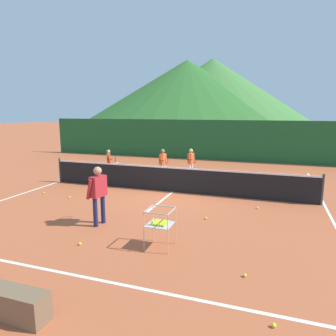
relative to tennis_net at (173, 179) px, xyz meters
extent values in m
plane|color=#B25633|center=(0.00, 0.00, -0.50)|extent=(120.00, 120.00, 0.00)
cube|color=white|center=(0.00, -6.41, -0.50)|extent=(10.57, 0.08, 0.01)
cube|color=white|center=(0.00, 4.75, -0.50)|extent=(10.57, 0.08, 0.01)
cube|color=white|center=(-5.29, 0.00, -0.50)|extent=(0.08, 11.16, 0.01)
cube|color=white|center=(5.29, 0.00, -0.50)|extent=(0.08, 11.16, 0.01)
cube|color=white|center=(0.00, 0.00, -0.50)|extent=(0.08, 5.26, 0.01)
cylinder|color=#333338|center=(-5.18, 0.00, 0.03)|extent=(0.08, 0.08, 1.05)
cylinder|color=#333338|center=(5.18, 0.00, 0.03)|extent=(0.08, 0.08, 1.05)
cube|color=black|center=(0.00, 0.00, -0.04)|extent=(10.28, 0.02, 0.92)
cube|color=white|center=(0.00, 0.00, 0.45)|extent=(10.28, 0.03, 0.06)
cylinder|color=#191E4C|center=(-0.85, -4.09, -0.10)|extent=(0.12, 0.12, 0.80)
cylinder|color=#191E4C|center=(-0.79, -3.79, -0.10)|extent=(0.12, 0.12, 0.80)
cube|color=#B2262D|center=(-0.82, -3.94, 0.58)|extent=(0.30, 0.51, 0.56)
sphere|color=tan|center=(-0.82, -3.94, 1.01)|extent=(0.22, 0.22, 0.22)
cylinder|color=#B2262D|center=(-0.93, -4.20, 0.55)|extent=(0.23, 0.12, 0.55)
cylinder|color=#B2262D|center=(-0.81, -3.66, 0.54)|extent=(0.18, 0.11, 0.55)
torus|color=#262628|center=(-1.07, -3.62, 0.50)|extent=(0.07, 0.29, 0.29)
cylinder|color=black|center=(-0.83, -3.66, 0.50)|extent=(0.22, 0.07, 0.03)
cylinder|color=silver|center=(-3.90, 1.98, -0.19)|extent=(0.09, 0.09, 0.62)
cylinder|color=silver|center=(-3.78, 1.78, -0.19)|extent=(0.09, 0.09, 0.62)
cube|color=#E55926|center=(-3.84, 1.88, 0.34)|extent=(0.34, 0.41, 0.44)
sphere|color=#DBAD84|center=(-3.84, 1.88, 0.67)|extent=(0.17, 0.17, 0.17)
cylinder|color=#E55926|center=(-3.90, 2.09, 0.31)|extent=(0.18, 0.14, 0.43)
cylinder|color=#E55926|center=(-3.70, 1.71, 0.31)|extent=(0.14, 0.12, 0.43)
torus|color=#262628|center=(-3.47, 1.85, 0.32)|extent=(0.17, 0.26, 0.29)
cylinder|color=black|center=(-3.68, 1.72, 0.32)|extent=(0.20, 0.14, 0.03)
cylinder|color=silver|center=(-1.17, 2.29, -0.16)|extent=(0.10, 0.10, 0.67)
cylinder|color=silver|center=(-1.20, 2.03, -0.16)|extent=(0.10, 0.10, 0.67)
cube|color=#E55926|center=(-1.19, 2.16, 0.41)|extent=(0.23, 0.42, 0.47)
sphere|color=#996B4C|center=(-1.19, 2.16, 0.77)|extent=(0.19, 0.19, 0.19)
cylinder|color=#E55926|center=(-1.11, 2.38, 0.38)|extent=(0.19, 0.09, 0.46)
cylinder|color=#E55926|center=(-1.18, 1.92, 0.38)|extent=(0.15, 0.09, 0.46)
torus|color=#262628|center=(-0.92, 1.89, 0.37)|extent=(0.05, 0.29, 0.29)
cylinder|color=black|center=(-1.16, 1.92, 0.37)|extent=(0.22, 0.05, 0.03)
cylinder|color=silver|center=(-0.03, 2.98, -0.17)|extent=(0.10, 0.10, 0.66)
cylinder|color=silver|center=(-0.06, 2.72, -0.17)|extent=(0.10, 0.10, 0.66)
cube|color=#E55926|center=(-0.04, 2.85, 0.40)|extent=(0.23, 0.42, 0.47)
sphere|color=#DBAD84|center=(-0.04, 2.85, 0.75)|extent=(0.18, 0.18, 0.18)
cylinder|color=#E55926|center=(0.04, 3.07, 0.37)|extent=(0.19, 0.09, 0.46)
cylinder|color=#E55926|center=(-0.04, 2.62, 0.37)|extent=(0.15, 0.09, 0.46)
torus|color=#262628|center=(0.23, 2.59, 0.36)|extent=(0.06, 0.29, 0.29)
cylinder|color=black|center=(-0.02, 2.62, 0.36)|extent=(0.22, 0.05, 0.03)
cylinder|color=#B7B7BC|center=(0.96, -4.44, -0.05)|extent=(0.02, 0.02, 0.89)
cylinder|color=#B7B7BC|center=(1.52, -4.44, -0.05)|extent=(0.02, 0.02, 0.89)
cylinder|color=#B7B7BC|center=(0.96, -5.00, -0.05)|extent=(0.02, 0.02, 0.89)
cylinder|color=#B7B7BC|center=(1.52, -5.00, -0.05)|extent=(0.02, 0.02, 0.89)
cube|color=#B7B7BC|center=(1.24, -4.72, 0.05)|extent=(0.56, 0.56, 0.01)
cube|color=#B7B7BC|center=(1.24, -4.44, 0.39)|extent=(0.56, 0.02, 0.02)
cube|color=#B7B7BC|center=(1.24, -5.00, 0.39)|extent=(0.56, 0.02, 0.02)
cube|color=#B7B7BC|center=(0.96, -4.72, 0.39)|extent=(0.02, 0.56, 0.02)
cube|color=#B7B7BC|center=(1.52, -4.72, 0.39)|extent=(0.02, 0.56, 0.02)
sphere|color=yellow|center=(1.11, -4.85, 0.08)|extent=(0.07, 0.07, 0.07)
sphere|color=yellow|center=(1.11, -4.79, 0.08)|extent=(0.07, 0.07, 0.07)
sphere|color=yellow|center=(1.12, -4.72, 0.08)|extent=(0.07, 0.07, 0.07)
sphere|color=yellow|center=(1.11, -4.66, 0.09)|extent=(0.07, 0.07, 0.07)
sphere|color=yellow|center=(1.12, -4.59, 0.08)|extent=(0.07, 0.07, 0.07)
sphere|color=yellow|center=(1.18, -4.85, 0.08)|extent=(0.07, 0.07, 0.07)
sphere|color=yellow|center=(1.18, -4.78, 0.09)|extent=(0.07, 0.07, 0.07)
sphere|color=yellow|center=(1.18, -4.73, 0.08)|extent=(0.07, 0.07, 0.07)
sphere|color=yellow|center=(1.17, -4.66, 0.09)|extent=(0.07, 0.07, 0.07)
sphere|color=yellow|center=(1.18, -4.59, 0.08)|extent=(0.07, 0.07, 0.07)
sphere|color=yellow|center=(1.24, -4.85, 0.09)|extent=(0.07, 0.07, 0.07)
sphere|color=yellow|center=(1.24, -4.78, 0.08)|extent=(0.07, 0.07, 0.07)
sphere|color=yellow|center=(1.24, -4.72, 0.08)|extent=(0.07, 0.07, 0.07)
sphere|color=yellow|center=(1.25, -4.66, 0.08)|extent=(0.07, 0.07, 0.07)
sphere|color=yellow|center=(1.25, -4.59, 0.08)|extent=(0.07, 0.07, 0.07)
sphere|color=yellow|center=(1.30, -4.85, 0.09)|extent=(0.07, 0.07, 0.07)
sphere|color=yellow|center=(1.31, -4.79, 0.08)|extent=(0.07, 0.07, 0.07)
sphere|color=yellow|center=(1.31, -4.72, 0.08)|extent=(0.07, 0.07, 0.07)
sphere|color=yellow|center=(1.30, -4.66, 0.08)|extent=(0.07, 0.07, 0.07)
sphere|color=yellow|center=(1.30, -4.59, 0.08)|extent=(0.07, 0.07, 0.07)
sphere|color=yellow|center=(1.37, -4.85, 0.08)|extent=(0.07, 0.07, 0.07)
sphere|color=yellow|center=(1.37, -4.79, 0.08)|extent=(0.07, 0.07, 0.07)
sphere|color=yellow|center=(1.37, -4.72, 0.09)|extent=(0.07, 0.07, 0.07)
sphere|color=yellow|center=(1.37, -4.65, 0.09)|extent=(0.07, 0.07, 0.07)
sphere|color=yellow|center=(1.37, -4.59, 0.08)|extent=(0.07, 0.07, 0.07)
sphere|color=yellow|center=(1.12, -4.85, 0.14)|extent=(0.07, 0.07, 0.07)
sphere|color=yellow|center=(1.85, -2.59, -0.47)|extent=(0.07, 0.07, 0.07)
sphere|color=yellow|center=(3.20, -5.42, -0.47)|extent=(0.07, 0.07, 0.07)
sphere|color=yellow|center=(3.20, -1.10, -0.47)|extent=(0.07, 0.07, 0.07)
sphere|color=yellow|center=(-3.22, -2.04, -0.47)|extent=(0.07, 0.07, 0.07)
sphere|color=yellow|center=(-0.55, -5.24, -0.47)|extent=(0.07, 0.07, 0.07)
sphere|color=yellow|center=(-4.50, -1.85, -0.47)|extent=(0.07, 0.07, 0.07)
sphere|color=yellow|center=(3.72, -6.69, -0.47)|extent=(0.07, 0.07, 0.07)
cube|color=#1E5B2D|center=(0.00, 8.32, 0.76)|extent=(23.26, 0.08, 2.52)
cube|color=brown|center=(-0.17, -7.73, -0.27)|extent=(1.50, 0.36, 0.46)
cone|color=#427A38|center=(-12.65, 72.23, 7.82)|extent=(51.31, 51.31, 16.65)
cone|color=#2D6628|center=(-18.19, 67.13, 7.39)|extent=(53.29, 53.29, 15.79)
camera|label=1|loc=(3.56, -10.89, 2.57)|focal=32.81mm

